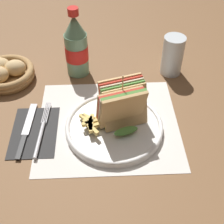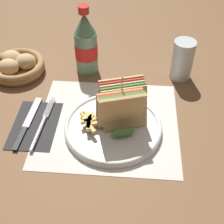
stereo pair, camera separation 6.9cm
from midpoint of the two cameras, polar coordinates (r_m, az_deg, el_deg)
name	(u,v)px [view 1 (the left image)]	position (r m, az deg, el deg)	size (l,w,h in m)	color
ground_plane	(114,129)	(0.80, -2.06, -3.31)	(4.00, 4.00, 0.00)	brown
placemat	(108,123)	(0.81, -3.14, -2.17)	(0.36, 0.33, 0.00)	silver
plate_main	(112,126)	(0.79, -2.41, -2.65)	(0.25, 0.25, 0.02)	white
club_sandwich	(122,106)	(0.76, -0.72, 0.98)	(0.13, 0.12, 0.15)	tan
fries_pile	(92,123)	(0.78, -6.17, -2.06)	(0.08, 0.08, 0.02)	#E5C166
napkin	(35,130)	(0.83, -16.29, -3.32)	(0.12, 0.18, 0.00)	#2D2D2D
fork	(41,134)	(0.81, -15.29, -3.96)	(0.02, 0.19, 0.01)	silver
knife	(26,130)	(0.83, -17.73, -3.27)	(0.03, 0.19, 0.00)	black
coke_bottle_near	(76,47)	(0.94, -8.67, 11.62)	(0.07, 0.07, 0.21)	slate
glass_near	(173,55)	(0.96, 9.00, 10.10)	(0.06, 0.06, 0.12)	silver
bread_basket	(6,73)	(1.00, -20.70, 6.65)	(0.17, 0.17, 0.06)	#AD8451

